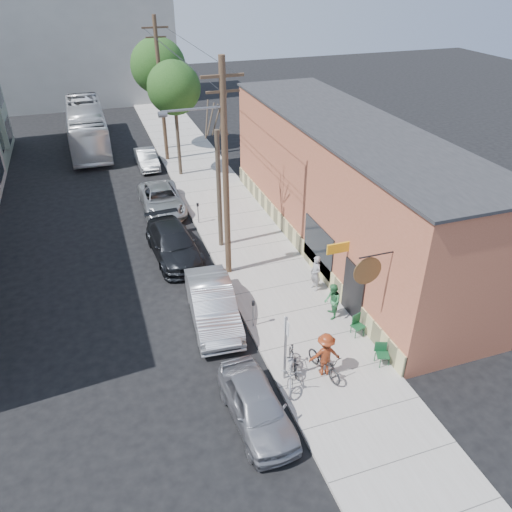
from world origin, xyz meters
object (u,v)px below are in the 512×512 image
object	(u,v)px
car_2	(173,244)
parked_bike_b	(291,371)
patio_chair_b	(383,354)
patron_green	(332,301)
tree_bare	(219,191)
patron_grey	(316,273)
tree_leafy_mid	(174,88)
car_0	(257,405)
parking_meter_near	(253,309)
patio_chair_a	(358,326)
car_4	(147,159)
utility_pole_near	(224,170)
parked_bike_a	(293,359)
parking_meter_far	(198,210)
tree_leafy_far	(158,66)
sign_post	(286,343)
car_1	(213,304)
car_3	(162,199)
cyclist	(325,355)
bus	(87,127)

from	to	relation	value
car_2	parked_bike_b	bearing A→B (deg)	-81.20
patio_chair_b	patron_green	distance (m)	3.26
tree_bare	patron_grey	size ratio (longest dim) A/B	3.60
tree_leafy_mid	car_0	distance (m)	23.18
parking_meter_near	patio_chair_a	bearing A→B (deg)	-26.71
patron_green	car_4	world-z (taller)	patron_green
patron_grey	parked_bike_b	size ratio (longest dim) A/B	0.86
utility_pole_near	parked_bike_a	world-z (taller)	utility_pole_near
parking_meter_near	parking_meter_far	distance (m)	9.94
patron_grey	parked_bike_a	distance (m)	5.41
tree_leafy_far	parking_meter_far	bearing A→B (deg)	-92.27
parking_meter_far	car_4	distance (m)	10.48
parked_bike_a	parked_bike_b	distance (m)	0.70
tree_leafy_far	car_4	xyz separation A→B (m)	(-2.00, -3.48, -5.78)
sign_post	car_1	xyz separation A→B (m)	(-1.55, 4.32, -0.99)
patio_chair_a	car_1	world-z (taller)	car_1
sign_post	utility_pole_near	bearing A→B (deg)	89.70
parking_meter_near	patron_grey	distance (m)	3.90
parking_meter_far	patio_chair_b	distance (m)	14.21
tree_leafy_mid	patio_chair_b	bearing A→B (deg)	-81.23
parked_bike_b	car_3	bearing A→B (deg)	120.86
cyclist	car_0	bearing A→B (deg)	31.54
tree_leafy_far	patio_chair_a	distance (m)	26.58
cyclist	patio_chair_a	bearing A→B (deg)	-135.14
car_1	car_2	size ratio (longest dim) A/B	0.96
parked_bike_a	car_2	size ratio (longest dim) A/B	0.29
parking_meter_near	car_1	world-z (taller)	car_1
tree_leafy_far	parked_bike_b	distance (m)	27.91
parking_meter_far	car_4	world-z (taller)	parking_meter_far
parking_meter_far	car_0	xyz separation A→B (m)	(-1.45, -14.59, -0.26)
patron_green	car_2	xyz separation A→B (m)	(-5.34, 7.40, -0.19)
patron_grey	car_4	xyz separation A→B (m)	(-4.99, 18.70, -0.37)
parked_bike_b	bus	world-z (taller)	bus
car_3	patio_chair_b	bearing A→B (deg)	-71.30
patron_grey	parked_bike_a	size ratio (longest dim) A/B	1.13
sign_post	patio_chair_b	world-z (taller)	sign_post
patio_chair_a	patron_grey	world-z (taller)	patron_grey
parking_meter_near	parked_bike_a	distance (m)	2.97
tree_bare	car_0	size ratio (longest dim) A/B	1.48
car_1	car_4	xyz separation A→B (m)	(0.00, 19.25, -0.20)
utility_pole_near	car_1	size ratio (longest dim) A/B	1.96
patron_grey	parked_bike_a	bearing A→B (deg)	-40.94
patio_chair_b	car_1	world-z (taller)	car_1
car_0	car_3	bearing A→B (deg)	88.12
bus	parking_meter_far	bearing A→B (deg)	-72.56
tree_leafy_mid	car_0	size ratio (longest dim) A/B	1.82
parking_meter_near	patio_chair_a	size ratio (longest dim) A/B	1.41
cyclist	car_3	xyz separation A→B (m)	(-3.22, 16.09, -0.32)
parking_meter_near	patio_chair_a	distance (m)	4.30
patio_chair_a	car_3	xyz separation A→B (m)	(-5.46, 14.55, 0.13)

